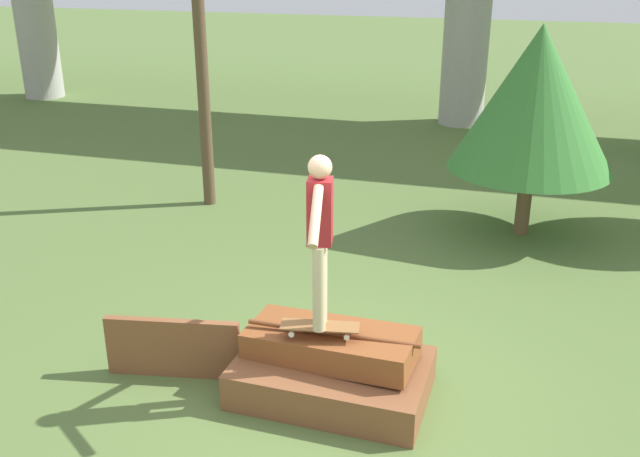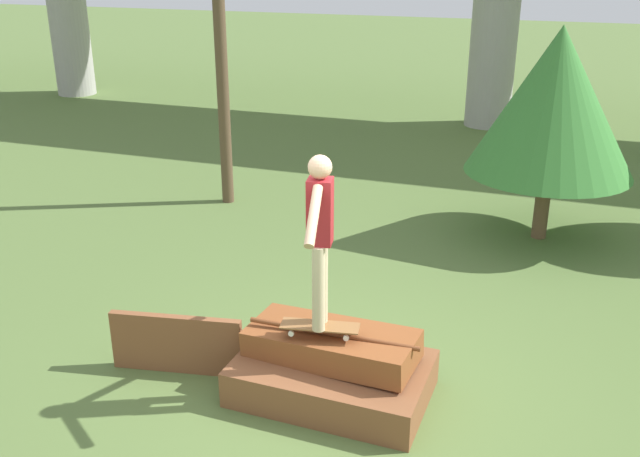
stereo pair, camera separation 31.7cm
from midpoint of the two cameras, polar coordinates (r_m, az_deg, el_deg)
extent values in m
plane|color=#567038|center=(7.25, 2.26, -13.09)|extent=(80.00, 80.00, 0.00)
cube|color=brown|center=(7.15, 2.28, -11.87)|extent=(1.90, 1.24, 0.37)
cube|color=brown|center=(7.05, 2.22, -9.26)|extent=(1.73, 0.85, 0.36)
cylinder|color=brown|center=(6.89, 2.34, -8.43)|extent=(1.71, 0.05, 0.05)
cube|color=brown|center=(7.54, -10.22, -9.09)|extent=(1.38, 0.33, 0.64)
cube|color=brown|center=(6.80, 1.35, -7.80)|extent=(0.77, 0.34, 0.01)
cylinder|color=silver|center=(6.88, 3.63, -7.98)|extent=(0.06, 0.04, 0.05)
cylinder|color=silver|center=(6.73, 3.47, -8.75)|extent=(0.06, 0.04, 0.05)
cylinder|color=silver|center=(6.94, -0.71, -7.66)|extent=(0.06, 0.04, 0.05)
cylinder|color=silver|center=(6.79, -0.98, -8.40)|extent=(0.06, 0.04, 0.05)
cylinder|color=#C6B78E|center=(6.68, 1.48, -4.25)|extent=(0.12, 0.12, 0.84)
cylinder|color=#C6B78E|center=(6.53, 1.28, -4.90)|extent=(0.12, 0.12, 0.84)
cube|color=maroon|center=(6.32, 1.44, 1.35)|extent=(0.25, 0.25, 0.61)
sphere|color=tan|center=(6.18, 1.47, 4.93)|extent=(0.21, 0.21, 0.21)
cylinder|color=tan|center=(6.61, 1.85, 3.04)|extent=(0.18, 0.53, 0.43)
cylinder|color=tan|center=(5.97, 1.00, 0.99)|extent=(0.18, 0.53, 0.43)
cylinder|color=brown|center=(11.24, 18.11, 1.78)|extent=(0.22, 0.22, 1.03)
cone|color=#387A33|center=(10.84, 19.08, 9.61)|extent=(2.41, 2.41, 2.11)
camera|label=1|loc=(0.16, -88.58, 0.57)|focal=40.00mm
camera|label=2|loc=(0.16, 91.42, -0.57)|focal=40.00mm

